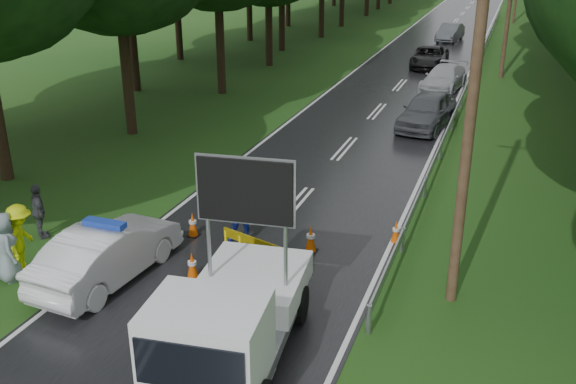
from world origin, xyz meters
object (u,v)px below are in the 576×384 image
at_px(officer, 238,191).
at_px(queue_car_third, 430,57).
at_px(barrier, 263,250).
at_px(queue_car_second, 444,78).
at_px(work_truck, 229,321).
at_px(police_sedan, 108,253).
at_px(queue_car_fourth, 450,32).
at_px(queue_car_first, 427,111).
at_px(civilian, 242,212).

relative_size(officer, queue_car_third, 0.40).
xyz_separation_m(barrier, queue_car_second, (1.67, 22.25, -0.14)).
bearing_deg(work_truck, police_sedan, 146.50).
xyz_separation_m(officer, queue_car_third, (2.00, 25.28, -0.29)).
height_order(work_truck, queue_car_third, work_truck).
bearing_deg(queue_car_fourth, queue_car_first, -78.51).
height_order(queue_car_first, queue_car_third, queue_car_first).
xyz_separation_m(queue_car_first, queue_car_third, (-1.78, 13.63, -0.12)).
relative_size(queue_car_first, queue_car_third, 0.96).
bearing_deg(civilian, queue_car_third, 74.88).
distance_m(queue_car_first, queue_car_third, 13.75).
xyz_separation_m(queue_car_first, queue_car_second, (-0.19, 7.63, -0.12)).
height_order(police_sedan, queue_car_second, police_sedan).
bearing_deg(police_sedan, queue_car_fourth, -90.24).
relative_size(queue_car_second, queue_car_third, 0.95).
height_order(officer, queue_car_fourth, officer).
bearing_deg(police_sedan, barrier, -155.35).
relative_size(work_truck, queue_car_first, 1.14).
bearing_deg(officer, queue_car_first, -140.98).
bearing_deg(queue_car_first, queue_car_second, 99.30).
bearing_deg(queue_car_first, queue_car_third, 105.35).
relative_size(work_truck, officer, 2.72).
bearing_deg(civilian, barrier, -64.54).
bearing_deg(barrier, queue_car_first, 101.04).
distance_m(civilian, queue_car_first, 13.40).
xyz_separation_m(civilian, queue_car_third, (1.29, 26.68, -0.31)).
distance_m(police_sedan, officer, 4.54).
relative_size(queue_car_second, queue_car_fourth, 1.10).
relative_size(police_sedan, queue_car_third, 0.95).
relative_size(queue_car_first, queue_car_second, 1.01).
height_order(barrier, civilian, civilian).
height_order(police_sedan, civilian, civilian).
distance_m(queue_car_second, queue_car_third, 6.21).
bearing_deg(civilian, officer, 104.69).
bearing_deg(work_truck, queue_car_third, 84.81).
distance_m(queue_car_third, queue_car_fourth, 11.23).
relative_size(police_sedan, civilian, 2.30).
distance_m(work_truck, officer, 6.92).
relative_size(work_truck, queue_car_third, 1.09).
height_order(barrier, queue_car_second, queue_car_second).
bearing_deg(police_sedan, civilian, -124.31).
bearing_deg(queue_car_third, police_sedan, -99.55).
height_order(barrier, queue_car_third, queue_car_third).
xyz_separation_m(work_truck, queue_car_third, (-0.61, 31.69, -0.41)).
relative_size(civilian, queue_car_first, 0.43).
distance_m(work_truck, queue_car_third, 31.70).
bearing_deg(queue_car_second, barrier, -86.70).
relative_size(work_truck, barrier, 2.12).
bearing_deg(officer, queue_car_second, -133.55).
bearing_deg(queue_car_fourth, work_truck, -81.80).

